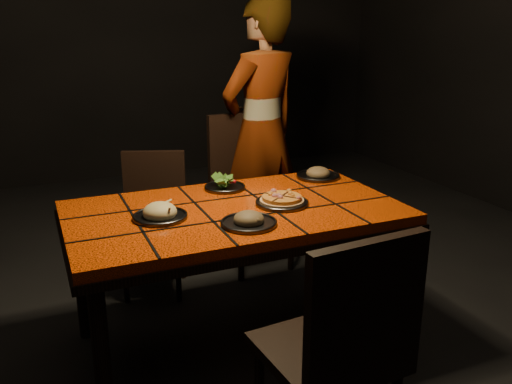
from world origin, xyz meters
name	(u,v)px	position (x,y,z in m)	size (l,w,h in m)	color
room_shell	(233,49)	(0.00, 0.00, 1.50)	(6.04, 7.04, 3.08)	black
dining_table	(235,223)	(0.00, 0.00, 0.67)	(1.62, 0.92, 0.75)	#EC4307
chair_near	(343,343)	(0.02, -0.97, 0.56)	(0.48, 0.48, 0.98)	black
chair_far_left	(154,212)	(-0.22, 0.82, 0.49)	(0.50, 0.50, 0.86)	black
chair_far_right	(247,180)	(0.45, 0.95, 0.59)	(0.50, 0.50, 1.03)	black
diner	(261,132)	(0.58, 1.00, 0.90)	(0.66, 0.43, 1.80)	brown
plate_pizza	(282,201)	(0.23, -0.05, 0.77)	(0.31, 0.31, 0.04)	#393A3F
plate_pasta	(160,214)	(-0.37, -0.01, 0.77)	(0.25, 0.25, 0.08)	#393A3F
plate_salad	(225,184)	(0.06, 0.31, 0.78)	(0.22, 0.22, 0.07)	#393A3F
plate_mushroom_a	(249,220)	(-0.03, -0.25, 0.77)	(0.25, 0.25, 0.08)	#393A3F
plate_mushroom_b	(318,174)	(0.64, 0.31, 0.77)	(0.25, 0.25, 0.08)	#393A3F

